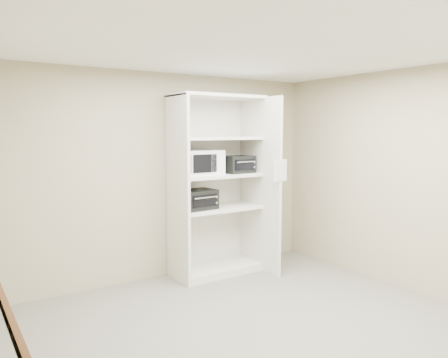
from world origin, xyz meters
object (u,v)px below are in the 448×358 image
microwave (200,162)px  toaster_oven_lower (197,199)px  shelving_unit (220,191)px  toaster_oven_upper (238,164)px

microwave → toaster_oven_lower: 0.49m
microwave → toaster_oven_lower: (-0.07, -0.05, -0.48)m
shelving_unit → microwave: shelving_unit is taller
microwave → toaster_oven_upper: (0.56, -0.07, -0.05)m
shelving_unit → toaster_oven_lower: bearing=-178.8°
microwave → toaster_oven_upper: 0.57m
toaster_oven_upper → toaster_oven_lower: bearing=174.5°
toaster_oven_upper → shelving_unit: bearing=170.5°
toaster_oven_lower → shelving_unit: bearing=-3.7°
shelving_unit → toaster_oven_lower: size_ratio=5.23×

